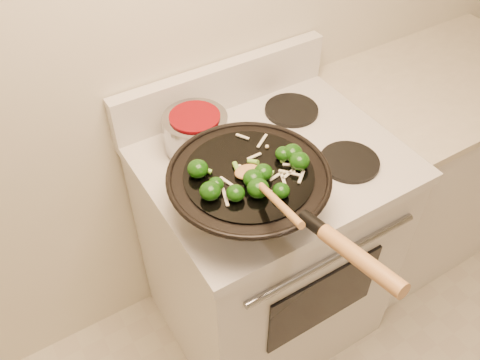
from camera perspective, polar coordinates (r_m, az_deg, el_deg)
stove at (r=1.89m, az=2.95°, el=-7.34°), size 0.78×0.67×1.08m
counter_unit at (r=2.35m, az=19.78°, el=1.74°), size 0.87×0.62×0.91m
wok at (r=1.34m, az=1.11°, el=-1.09°), size 0.43×0.71×0.22m
stirfry at (r=1.27m, az=1.60°, el=0.62°), size 0.30×0.28×0.05m
wooden_spoon at (r=1.21m, az=2.40°, el=-0.63°), size 0.09×0.32×0.12m
saucepan at (r=1.54m, az=-4.94°, el=5.48°), size 0.20×0.31×0.11m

